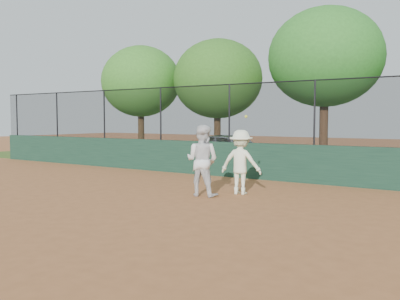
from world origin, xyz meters
The scene contains 10 objects.
ground centered at (0.00, 0.00, 0.00)m, with size 80.00×80.00×0.00m, color #9D5C32.
back_wall centered at (0.00, 6.00, 0.60)m, with size 26.00×0.20×1.20m, color #1C3E2B.
grass_strip centered at (0.00, 12.00, 0.00)m, with size 36.00×12.00×0.01m, color #2F4A17.
parked_car centered at (-1.86, 8.66, 0.72)m, with size 1.69×4.21×1.43m, color #9DA2A6.
player_second centered at (0.82, 2.28, 0.92)m, with size 0.90×0.70×1.85m, color silver.
player_main centered at (1.53, 3.07, 0.85)m, with size 1.19×0.79×2.10m.
fence_assembly centered at (-0.03, 6.00, 2.24)m, with size 26.00×0.06×2.00m.
tree_0 centered at (-9.50, 11.78, 4.08)m, with size 4.58×4.17×6.08m.
tree_1 centered at (-4.86, 12.41, 4.05)m, with size 4.71×4.28×6.09m.
tree_2 centered at (1.11, 11.21, 4.56)m, with size 4.81×4.37×6.65m.
Camera 1 is at (7.10, -7.35, 2.00)m, focal length 40.00 mm.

